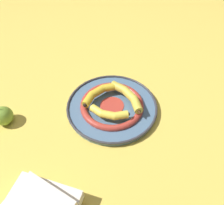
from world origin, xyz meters
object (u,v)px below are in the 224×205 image
Objects in this scene: banana_c at (108,113)px; banana_a at (129,96)px; decorative_bowl at (112,106)px; apple at (3,116)px; banana_b at (99,92)px.

banana_a is at bearing 61.47° from banana_c.
apple reaches higher than decorative_bowl.
banana_c reaches higher than decorative_bowl.
banana_c is 0.41m from apple.
decorative_bowl is 0.08m from banana_b.
banana_b reaches higher than banana_c.
banana_c is 1.92× the size of apple.
banana_a reaches higher than decorative_bowl.
decorative_bowl is at bearing 74.22° from banana_a.
banana_a is 1.90× the size of apple.
apple reaches higher than banana_b.
apple is (0.21, -0.33, -0.02)m from banana_b.
apple is at bearing -65.65° from decorative_bowl.
banana_b is at bearing 122.21° from banana_c.
banana_b is 1.86× the size of apple.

